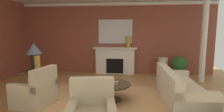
# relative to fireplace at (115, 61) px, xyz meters

# --- Properties ---
(ground_plane) EXTENTS (9.87, 9.87, 0.00)m
(ground_plane) POSITION_rel_fireplace_xyz_m (-0.12, -2.82, -0.53)
(ground_plane) COLOR tan
(wall_fireplace) EXTENTS (8.20, 0.12, 2.95)m
(wall_fireplace) POSITION_rel_fireplace_xyz_m (-0.12, 0.21, 0.94)
(wall_fireplace) COLOR brown
(wall_fireplace) RESTS_ON ground_plane
(crown_moulding) EXTENTS (8.20, 0.08, 0.12)m
(crown_moulding) POSITION_rel_fireplace_xyz_m (-0.12, 0.13, 2.34)
(crown_moulding) COLOR white
(area_rug) EXTENTS (3.56, 2.47, 0.01)m
(area_rug) POSITION_rel_fireplace_xyz_m (0.15, -2.93, -0.52)
(area_rug) COLOR tan
(area_rug) RESTS_ON ground_plane
(fireplace) EXTENTS (1.80, 0.35, 1.11)m
(fireplace) POSITION_rel_fireplace_xyz_m (0.00, 0.00, 0.00)
(fireplace) COLOR white
(fireplace) RESTS_ON ground_plane
(mantel_mirror) EXTENTS (1.40, 0.04, 0.98)m
(mantel_mirror) POSITION_rel_fireplace_xyz_m (0.00, 0.12, 1.22)
(mantel_mirror) COLOR silver
(sofa) EXTENTS (0.95, 2.12, 0.85)m
(sofa) POSITION_rel_fireplace_xyz_m (1.87, -2.93, -0.23)
(sofa) COLOR beige
(sofa) RESTS_ON ground_plane
(armchair_near_window) EXTENTS (0.94, 0.94, 0.95)m
(armchair_near_window) POSITION_rel_fireplace_xyz_m (-1.62, -3.44, -0.22)
(armchair_near_window) COLOR #C1B293
(armchair_near_window) RESTS_ON ground_plane
(coffee_table) EXTENTS (1.00, 1.00, 0.45)m
(coffee_table) POSITION_rel_fireplace_xyz_m (0.15, -2.93, -0.19)
(coffee_table) COLOR #3D2D1E
(coffee_table) RESTS_ON ground_plane
(side_table) EXTENTS (0.56, 0.56, 0.70)m
(side_table) POSITION_rel_fireplace_xyz_m (-2.04, -2.65, -0.13)
(side_table) COLOR #3D2D1E
(side_table) RESTS_ON ground_plane
(table_lamp) EXTENTS (0.44, 0.44, 0.75)m
(table_lamp) POSITION_rel_fireplace_xyz_m (-2.04, -2.65, 0.70)
(table_lamp) COLOR black
(table_lamp) RESTS_ON side_table
(vase_on_side_table) EXTENTS (0.16, 0.16, 0.43)m
(vase_on_side_table) POSITION_rel_fireplace_xyz_m (-1.89, -2.77, 0.38)
(vase_on_side_table) COLOR #B7892D
(vase_on_side_table) RESTS_ON side_table
(vase_mantel_right) EXTENTS (0.19, 0.19, 0.47)m
(vase_mantel_right) POSITION_rel_fireplace_xyz_m (0.55, -0.05, 0.82)
(vase_mantel_right) COLOR #B7892D
(vase_mantel_right) RESTS_ON fireplace
(vase_tall_corner) EXTENTS (0.35, 0.35, 0.76)m
(vase_tall_corner) POSITION_rel_fireplace_xyz_m (1.90, -0.30, -0.15)
(vase_tall_corner) COLOR beige
(vase_tall_corner) RESTS_ON ground_plane
(book_red_cover) EXTENTS (0.25, 0.20, 0.06)m
(book_red_cover) POSITION_rel_fireplace_xyz_m (0.21, -2.89, -0.05)
(book_red_cover) COLOR tan
(book_red_cover) RESTS_ON coffee_table
(book_art_folio) EXTENTS (0.20, 0.17, 0.03)m
(book_art_folio) POSITION_rel_fireplace_xyz_m (0.21, -2.83, -0.00)
(book_art_folio) COLOR maroon
(book_art_folio) RESTS_ON coffee_table
(potted_plant) EXTENTS (0.56, 0.56, 0.83)m
(potted_plant) POSITION_rel_fireplace_xyz_m (2.50, -0.38, -0.04)
(potted_plant) COLOR #333333
(potted_plant) RESTS_ON ground_plane
(column_white) EXTENTS (0.20, 0.20, 2.95)m
(column_white) POSITION_rel_fireplace_xyz_m (3.15, -0.87, 0.94)
(column_white) COLOR white
(column_white) RESTS_ON ground_plane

